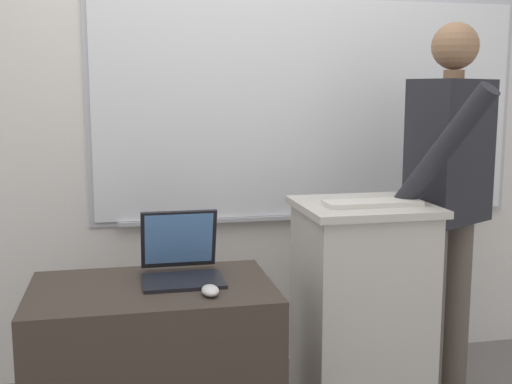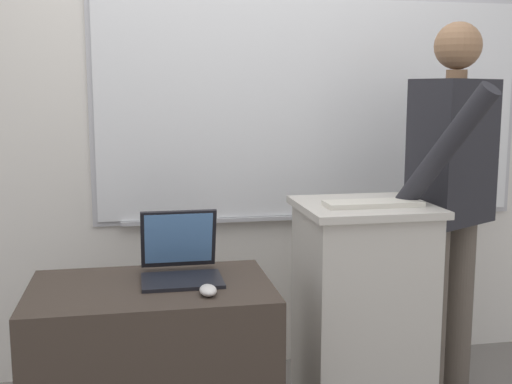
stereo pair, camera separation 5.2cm
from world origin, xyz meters
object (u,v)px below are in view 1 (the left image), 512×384
object	(u,v)px
laptop	(181,258)
computer_mouse_by_laptop	(210,290)
wireless_keyboard	(372,203)
side_desk	(154,380)
person_presenter	(449,190)
lectern_podium	(360,314)

from	to	relation	value
laptop	computer_mouse_by_laptop	bearing A→B (deg)	-72.62
wireless_keyboard	laptop	bearing A→B (deg)	-177.51
side_desk	person_presenter	size ratio (longest dim) A/B	0.51
lectern_podium	wireless_keyboard	world-z (taller)	wireless_keyboard
laptop	computer_mouse_by_laptop	size ratio (longest dim) A/B	3.11
person_presenter	laptop	size ratio (longest dim) A/B	5.53
person_presenter	computer_mouse_by_laptop	size ratio (longest dim) A/B	17.22
person_presenter	laptop	distance (m)	1.26
lectern_podium	laptop	world-z (taller)	laptop
lectern_podium	laptop	size ratio (longest dim) A/B	3.11
laptop	lectern_podium	bearing A→B (deg)	7.30
computer_mouse_by_laptop	wireless_keyboard	bearing A→B (deg)	21.81
wireless_keyboard	computer_mouse_by_laptop	world-z (taller)	wireless_keyboard
person_presenter	wireless_keyboard	size ratio (longest dim) A/B	4.37
side_desk	computer_mouse_by_laptop	xyz separation A→B (m)	(0.19, -0.15, 0.38)
laptop	wireless_keyboard	size ratio (longest dim) A/B	0.79
lectern_podium	side_desk	distance (m)	0.91
lectern_podium	wireless_keyboard	bearing A→B (deg)	-78.88
person_presenter	laptop	xyz separation A→B (m)	(-1.22, -0.22, -0.19)
side_desk	wireless_keyboard	distance (m)	1.10
lectern_podium	person_presenter	world-z (taller)	person_presenter
side_desk	computer_mouse_by_laptop	bearing A→B (deg)	-37.86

